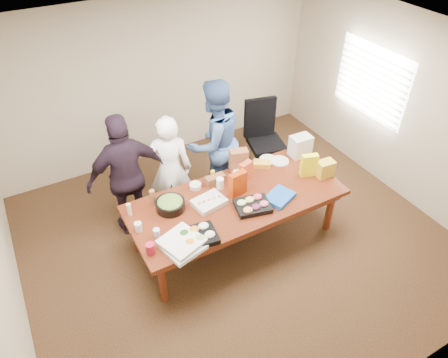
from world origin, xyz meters
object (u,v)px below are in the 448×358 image
person_right (214,142)px  sheet_cake (209,202)px  conference_table (236,219)px  salad_bowl (170,205)px  office_chair (267,142)px  person_center (170,169)px

person_right → sheet_cake: 1.13m
conference_table → person_right: size_ratio=1.47×
conference_table → salad_bowl: bearing=164.3°
conference_table → sheet_cake: (-0.36, 0.07, 0.41)m
office_chair → salad_bowl: size_ratio=3.30×
person_center → person_right: size_ratio=0.87×
office_chair → conference_table: bearing=-124.4°
sheet_cake → salad_bowl: size_ratio=1.08×
person_right → sheet_cake: bearing=48.3°
person_center → person_right: person_right is taller
conference_table → salad_bowl: size_ratio=7.63×
person_right → conference_table: bearing=67.4°
person_center → salad_bowl: 0.71m
conference_table → person_right: person_right is taller
conference_table → office_chair: 1.64m
office_chair → sheet_cake: bearing=-133.4°
conference_table → sheet_cake: 0.55m
office_chair → sheet_cake: size_ratio=3.07×
person_right → salad_bowl: bearing=26.9°
person_center → office_chair: bearing=-149.7°
conference_table → salad_bowl: (-0.82, 0.23, 0.43)m
sheet_cake → salad_bowl: bearing=151.2°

